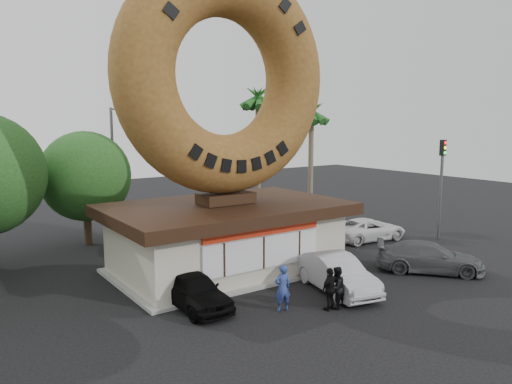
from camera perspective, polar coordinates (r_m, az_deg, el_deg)
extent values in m
plane|color=black|center=(20.05, 5.85, -13.01)|extent=(90.00, 90.00, 0.00)
cube|color=beige|center=(24.25, -3.42, -5.49)|extent=(10.00, 6.00, 3.00)
cube|color=#999993|center=(24.62, -3.39, -8.71)|extent=(10.60, 6.60, 0.15)
cube|color=#3F3F3F|center=(23.92, -3.45, -1.89)|extent=(10.00, 6.00, 0.10)
cube|color=black|center=(23.93, -3.45, -2.00)|extent=(11.20, 7.20, 0.55)
cube|color=silver|center=(21.77, 0.81, -6.94)|extent=(6.00, 0.12, 1.40)
cube|color=red|center=(21.51, 0.85, -4.39)|extent=(6.00, 0.10, 0.45)
cube|color=black|center=(23.84, -3.46, -0.70)|extent=(2.60, 1.40, 0.50)
torus|color=brown|center=(23.63, -3.58, 12.98)|extent=(10.81, 2.76, 10.81)
cylinder|color=#473321|center=(30.81, -18.70, -3.08)|extent=(0.44, 0.44, 2.86)
sphere|color=#19481A|center=(30.43, -18.93, 1.73)|extent=(5.20, 5.20, 5.20)
cylinder|color=#726651|center=(34.47, 0.24, 3.68)|extent=(0.36, 0.36, 9.00)
cylinder|color=#726651|center=(35.49, 6.27, 2.95)|extent=(0.36, 0.36, 8.00)
cylinder|color=#59595E|center=(31.97, -15.98, 2.10)|extent=(0.18, 0.18, 8.00)
cylinder|color=#59595E|center=(32.11, -14.72, 9.15)|extent=(1.80, 0.12, 0.12)
cube|color=#59595E|center=(32.44, -13.21, 9.10)|extent=(0.45, 0.20, 0.12)
cylinder|color=#59595E|center=(32.18, 20.35, 0.14)|extent=(0.18, 0.18, 6.00)
cube|color=black|center=(31.94, 20.58, 4.77)|extent=(0.30, 0.28, 0.95)
sphere|color=red|center=(31.84, 20.83, 5.28)|extent=(0.18, 0.18, 0.18)
sphere|color=yellow|center=(31.86, 20.81, 4.75)|extent=(0.18, 0.18, 0.18)
sphere|color=green|center=(31.87, 20.78, 4.21)|extent=(0.18, 0.18, 0.18)
imported|color=navy|center=(19.39, 3.05, -10.89)|extent=(0.73, 0.55, 1.81)
imported|color=black|center=(19.88, 9.18, -10.73)|extent=(0.88, 0.72, 1.66)
imported|color=black|center=(19.65, 8.47, -10.91)|extent=(1.04, 0.57, 1.68)
imported|color=black|center=(19.89, -7.12, -11.05)|extent=(1.67, 4.14, 1.41)
imported|color=#A3A2A7|center=(21.79, 9.17, -9.17)|extent=(2.56, 4.93, 1.55)
imported|color=#525557|center=(25.52, 19.21, -7.06)|extent=(4.82, 5.02, 1.44)
imported|color=silver|center=(31.12, 12.72, -4.17)|extent=(5.01, 2.74, 1.33)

